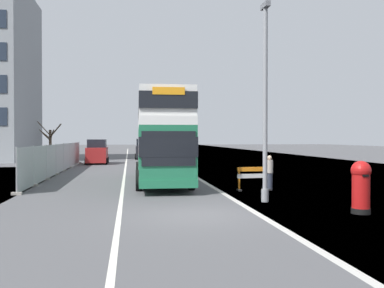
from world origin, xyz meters
name	(u,v)px	position (x,y,z in m)	size (l,w,h in m)	color
ground	(210,215)	(0.55, 0.08, -0.05)	(140.00, 280.00, 0.10)	#4C4C4F
double_decker_bus	(161,137)	(-0.31, 10.23, 2.55)	(2.93, 11.65, 4.79)	#1E6B47
lamppost_foreground	(265,109)	(3.17, 2.43, 3.63)	(0.29, 0.70, 7.72)	gray
red_pillar_postbox	(361,185)	(5.50, -0.53, 0.96)	(0.65, 0.65, 1.74)	black
roadworks_barrier	(254,176)	(3.78, 6.05, 0.69)	(1.65, 0.57, 1.11)	orange
construction_site_fence	(60,159)	(-6.94, 17.84, 1.01)	(0.44, 24.00, 2.10)	#A8AAAD
car_oncoming_near	(97,152)	(-5.11, 28.33, 1.09)	(2.05, 3.99, 2.33)	maroon
car_receding_mid	(143,150)	(-0.47, 36.86, 1.10)	(1.91, 4.18, 2.37)	black
bare_tree_far_verge_near	(50,140)	(-11.72, 41.51, 2.24)	(3.23, 2.64, 4.49)	#4C3D2D
pedestrian_at_kerb	(269,173)	(4.56, 6.10, 0.83)	(0.34, 0.34, 1.66)	#2D3342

